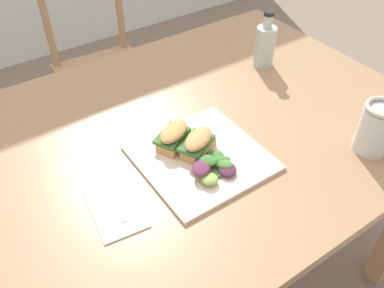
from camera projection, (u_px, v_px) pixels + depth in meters
ground_plane at (183, 263)px, 1.64m from camera, size 8.70×8.70×0.00m
dining_table at (184, 160)px, 1.18m from camera, size 1.37×0.96×0.74m
chair_wooden_far at (102, 69)px, 1.89m from camera, size 0.42×0.42×0.87m
plate_lunch at (201, 157)px, 1.02m from camera, size 0.30×0.30×0.01m
sandwich_half_front at (198, 143)px, 1.01m from camera, size 0.11×0.10×0.06m
sandwich_half_back at (174, 136)px, 1.03m from camera, size 0.11×0.10×0.06m
salad_mixed_greens at (213, 166)px, 0.97m from camera, size 0.12×0.11×0.03m
napkin_folded at (109, 194)px, 0.93m from camera, size 0.14×0.27×0.00m
fork_on_napkin at (106, 188)px, 0.94m from camera, size 0.04×0.19×0.00m
bottle_cold_brew at (265, 47)px, 1.32m from camera, size 0.06×0.06×0.18m
mason_jar_iced_tea at (375, 130)px, 1.01m from camera, size 0.09×0.09×0.14m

